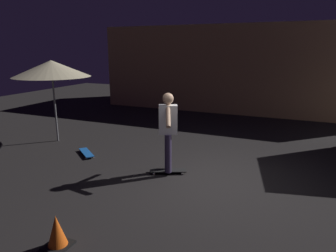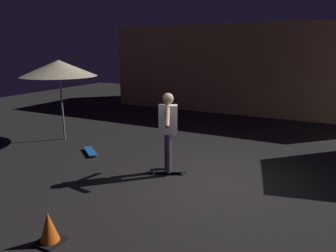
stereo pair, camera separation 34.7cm
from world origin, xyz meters
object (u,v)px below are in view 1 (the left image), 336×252
skater (168,127)px  traffic_cone (57,233)px  skateboard_spare (86,153)px  patio_umbrella (52,69)px  skateboard_ridden (168,171)px

skater → traffic_cone: bearing=-97.3°
skateboard_spare → patio_umbrella: bearing=156.6°
skateboard_spare → traffic_cone: bearing=-57.9°
skateboard_ridden → skater: (0.00, -0.00, 0.98)m
skateboard_ridden → traffic_cone: traffic_cone is taller
skateboard_spare → skater: skater is taller
skater → traffic_cone: 3.04m
patio_umbrella → traffic_cone: (3.52, -3.84, -1.86)m
patio_umbrella → skateboard_ridden: bearing=-13.4°
skateboard_ridden → skateboard_spare: 2.38m
patio_umbrella → traffic_cone: 5.53m
traffic_cone → skateboard_spare: bearing=122.1°
patio_umbrella → skater: 4.13m
patio_umbrella → skater: bearing=-13.4°
patio_umbrella → skateboard_ridden: patio_umbrella is taller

